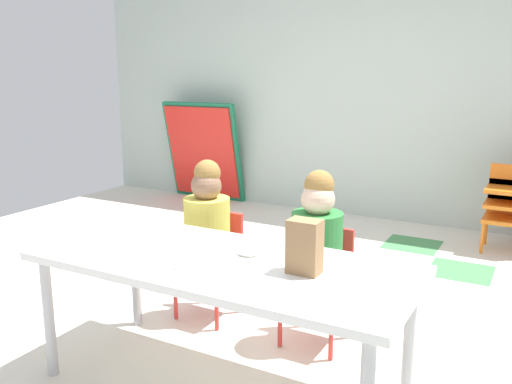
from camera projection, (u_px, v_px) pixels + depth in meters
The scene contains 11 objects.
ground_plane at pixel (263, 319), 3.17m from camera, with size 6.61×5.07×0.02m.
back_wall at pixel (391, 73), 5.04m from camera, with size 6.61×0.10×2.77m, color #B2C1B7.
craft_table at pixel (221, 270), 2.35m from camera, with size 1.67×0.72×0.61m.
seated_child_near_camera at pixel (208, 224), 3.07m from camera, with size 0.32×0.32×0.92m.
seated_child_middle_seat at pixel (318, 242), 2.76m from camera, with size 0.32×0.32×0.92m.
kid_chair_orange_stack at pixel (507, 202), 4.28m from camera, with size 0.32×0.30×0.68m.
folded_activity_table at pixel (203, 152), 5.98m from camera, with size 0.90×0.29×1.09m.
paper_bag_brown at pixel (305, 247), 2.15m from camera, with size 0.13×0.09×0.22m, color #9E754C.
paper_plate_near_edge at pixel (249, 255), 2.37m from camera, with size 0.18×0.18×0.01m, color white.
paper_plate_center_table at pixel (194, 264), 2.26m from camera, with size 0.18×0.18×0.01m, color white.
donut_powdered_on_plate at pixel (249, 251), 2.37m from camera, with size 0.10×0.10×0.03m, color white.
Camera 1 is at (1.38, -2.59, 1.40)m, focal length 38.14 mm.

